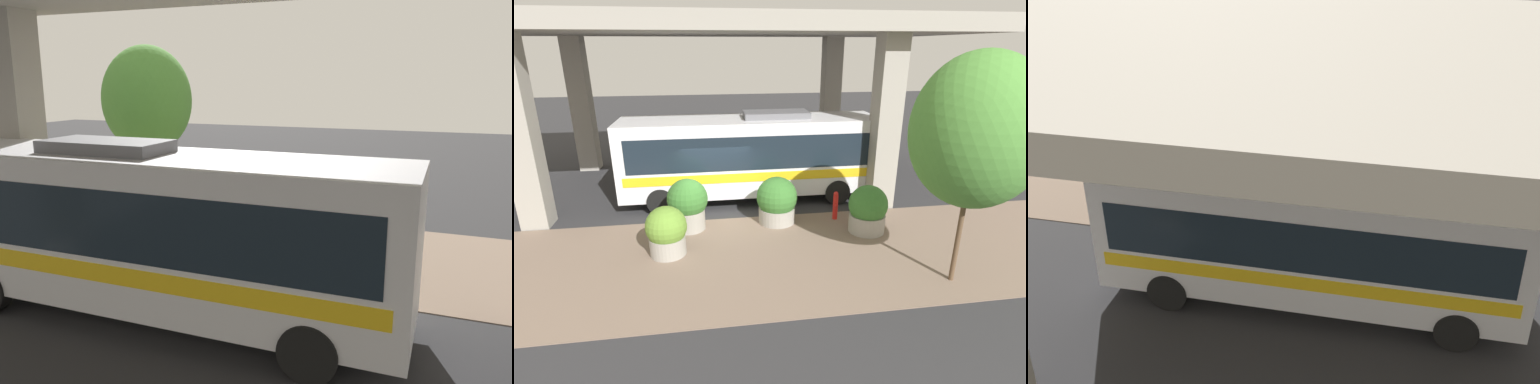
{
  "view_description": "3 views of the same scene",
  "coord_description": "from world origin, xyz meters",
  "views": [
    {
      "loc": [
        10.16,
        3.96,
        4.71
      ],
      "look_at": [
        -1.37,
        -0.56,
        1.94
      ],
      "focal_mm": 35.0,
      "sensor_mm": 36.0,
      "label": 1
    },
    {
      "loc": [
        -13.45,
        0.19,
        5.97
      ],
      "look_at": [
        0.27,
        -1.92,
        0.87
      ],
      "focal_mm": 28.0,
      "sensor_mm": 36.0,
      "label": 2
    },
    {
      "loc": [
        14.97,
        0.78,
        9.95
      ],
      "look_at": [
        0.61,
        -2.39,
        2.15
      ],
      "focal_mm": 45.0,
      "sensor_mm": 36.0,
      "label": 3
    }
  ],
  "objects": [
    {
      "name": "planter_middle",
      "position": [
        -1.75,
        -4.93,
        0.8
      ],
      "size": [
        1.3,
        1.3,
        1.65
      ],
      "color": "#9E998E",
      "rests_on": "ground"
    },
    {
      "name": "planter_front",
      "position": [
        -0.64,
        1.03,
        0.93
      ],
      "size": [
        1.37,
        1.37,
        1.81
      ],
      "color": "#9E998E",
      "rests_on": "ground"
    },
    {
      "name": "fire_hydrant",
      "position": [
        -0.61,
        -4.18,
        0.54
      ],
      "size": [
        0.38,
        0.18,
        1.07
      ],
      "color": "red",
      "rests_on": "ground"
    },
    {
      "name": "planter_extra",
      "position": [
        -2.36,
        1.6,
        0.76
      ],
      "size": [
        1.22,
        1.22,
        1.55
      ],
      "color": "#9E998E",
      "rests_on": "ground"
    },
    {
      "name": "overpass",
      "position": [
        4.0,
        0.0,
        6.17
      ],
      "size": [
        9.4,
        20.58,
        7.0
      ],
      "color": "#9E998E",
      "rests_on": "ground"
    },
    {
      "name": "ground_plane",
      "position": [
        0.0,
        0.0,
        0.0
      ],
      "size": [
        80.0,
        80.0,
        0.0
      ],
      "primitive_type": "plane",
      "color": "#2D2D30",
      "rests_on": "ground"
    },
    {
      "name": "sidewalk_strip",
      "position": [
        -3.0,
        0.0,
        0.01
      ],
      "size": [
        6.0,
        40.0,
        0.02
      ],
      "color": "#7A6656",
      "rests_on": "ground"
    },
    {
      "name": "bus",
      "position": [
        2.04,
        -1.43,
        1.93
      ],
      "size": [
        2.62,
        10.12,
        3.56
      ],
      "color": "silver",
      "rests_on": "ground"
    },
    {
      "name": "street_tree_near",
      "position": [
        -4.98,
        -6.07,
        4.06
      ],
      "size": [
        3.12,
        3.12,
        5.94
      ],
      "color": "brown",
      "rests_on": "ground"
    },
    {
      "name": "planter_back",
      "position": [
        -0.53,
        -2.05,
        0.8
      ],
      "size": [
        1.43,
        1.43,
        1.69
      ],
      "color": "#9E998E",
      "rests_on": "ground"
    }
  ]
}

